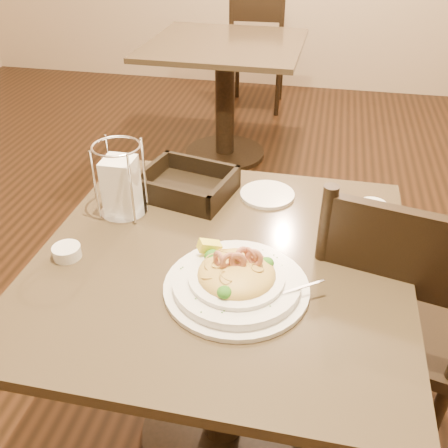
% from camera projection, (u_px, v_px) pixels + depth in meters
% --- Properties ---
extents(ground, '(7.00, 7.00, 0.00)m').
position_uv_depth(ground, '(223.00, 432.00, 1.63)').
color(ground, black).
rests_on(ground, ground).
extents(main_table, '(0.90, 0.90, 0.73)m').
position_uv_depth(main_table, '(222.00, 323.00, 1.35)').
color(main_table, black).
rests_on(main_table, ground).
extents(background_table, '(0.91, 0.91, 0.73)m').
position_uv_depth(background_table, '(225.00, 81.00, 3.05)').
color(background_table, black).
rests_on(background_table, ground).
extents(dining_chair_near, '(0.50, 0.50, 0.93)m').
position_uv_depth(dining_chair_near, '(388.00, 314.00, 1.39)').
color(dining_chair_near, black).
rests_on(dining_chair_near, ground).
extents(dining_chair_far, '(0.44, 0.44, 0.93)m').
position_uv_depth(dining_chair_far, '(257.00, 45.00, 3.76)').
color(dining_chair_far, black).
rests_on(dining_chair_far, ground).
extents(pasta_bowl, '(0.36, 0.33, 0.10)m').
position_uv_depth(pasta_bowl, '(236.00, 279.00, 1.10)').
color(pasta_bowl, white).
rests_on(pasta_bowl, main_table).
extents(drink_glass, '(0.13, 0.13, 0.12)m').
position_uv_depth(drink_glass, '(369.00, 224.00, 1.23)').
color(drink_glass, white).
rests_on(drink_glass, main_table).
extents(bread_basket, '(0.29, 0.26, 0.07)m').
position_uv_depth(bread_basket, '(187.00, 186.00, 1.46)').
color(bread_basket, black).
rests_on(bread_basket, main_table).
extents(napkin_caddy, '(0.13, 0.13, 0.21)m').
position_uv_depth(napkin_caddy, '(121.00, 184.00, 1.34)').
color(napkin_caddy, silver).
rests_on(napkin_caddy, main_table).
extents(side_plate, '(0.18, 0.18, 0.01)m').
position_uv_depth(side_plate, '(267.00, 194.00, 1.46)').
color(side_plate, white).
rests_on(side_plate, main_table).
extents(butter_ramekin, '(0.09, 0.09, 0.03)m').
position_uv_depth(butter_ramekin, '(67.00, 252.00, 1.21)').
color(butter_ramekin, white).
rests_on(butter_ramekin, main_table).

